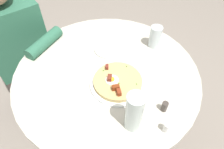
% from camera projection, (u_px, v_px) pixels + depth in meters
% --- Properties ---
extents(ground_plane, '(6.00, 6.00, 0.00)m').
position_uv_depth(ground_plane, '(109.00, 131.00, 1.61)').
color(ground_plane, gray).
extents(dining_table, '(0.99, 0.99, 0.74)m').
position_uv_depth(dining_table, '(107.00, 90.00, 1.18)').
color(dining_table, beige).
rests_on(dining_table, ground_plane).
extents(person_seated, '(0.44, 0.48, 1.14)m').
position_uv_depth(person_seated, '(25.00, 59.00, 1.44)').
color(person_seated, '#2D2D33').
rests_on(person_seated, ground_plane).
extents(pizza_plate, '(0.28, 0.28, 0.01)m').
position_uv_depth(pizza_plate, '(118.00, 83.00, 0.99)').
color(pizza_plate, white).
rests_on(pizza_plate, dining_table).
extents(breakfast_pizza, '(0.24, 0.24, 0.05)m').
position_uv_depth(breakfast_pizza, '(117.00, 81.00, 0.97)').
color(breakfast_pizza, tan).
rests_on(breakfast_pizza, pizza_plate).
extents(bread_plate, '(0.19, 0.19, 0.01)m').
position_uv_depth(bread_plate, '(110.00, 48.00, 1.16)').
color(bread_plate, white).
rests_on(bread_plate, dining_table).
extents(napkin, '(0.19, 0.17, 0.00)m').
position_uv_depth(napkin, '(96.00, 137.00, 0.80)').
color(napkin, white).
rests_on(napkin, dining_table).
extents(fork, '(0.18, 0.05, 0.00)m').
position_uv_depth(fork, '(93.00, 134.00, 0.81)').
color(fork, silver).
rests_on(fork, napkin).
extents(knife, '(0.18, 0.05, 0.00)m').
position_uv_depth(knife, '(99.00, 140.00, 0.79)').
color(knife, silver).
rests_on(knife, napkin).
extents(water_glass, '(0.07, 0.07, 0.13)m').
position_uv_depth(water_glass, '(155.00, 37.00, 1.14)').
color(water_glass, silver).
rests_on(water_glass, dining_table).
extents(water_bottle, '(0.07, 0.07, 0.21)m').
position_uv_depth(water_bottle, '(134.00, 112.00, 0.77)').
color(water_bottle, silver).
rests_on(water_bottle, dining_table).
extents(salt_shaker, '(0.03, 0.03, 0.05)m').
position_uv_depth(salt_shaker, '(167.00, 127.00, 0.81)').
color(salt_shaker, white).
rests_on(salt_shaker, dining_table).
extents(pepper_shaker, '(0.03, 0.03, 0.05)m').
position_uv_depth(pepper_shaker, '(164.00, 106.00, 0.87)').
color(pepper_shaker, '#3F3833').
rests_on(pepper_shaker, dining_table).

